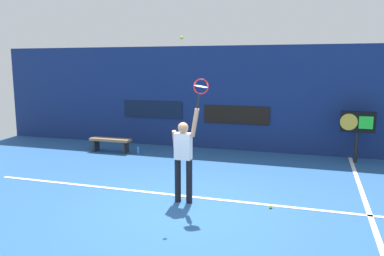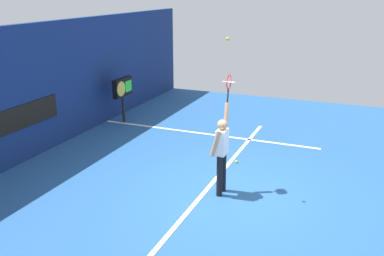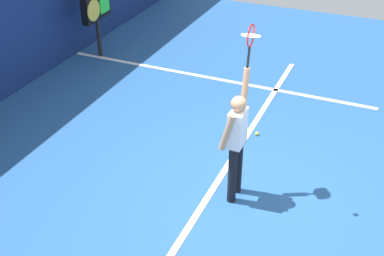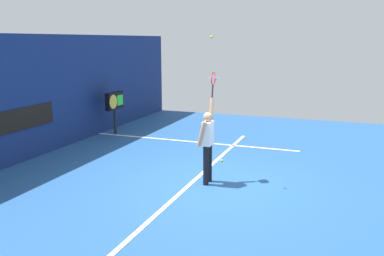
% 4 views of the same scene
% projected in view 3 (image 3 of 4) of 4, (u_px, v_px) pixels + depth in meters
% --- Properties ---
extents(ground_plane, '(18.00, 18.00, 0.00)m').
position_uv_depth(ground_plane, '(249.00, 197.00, 7.63)').
color(ground_plane, '#23518C').
extents(court_baseline, '(10.00, 0.10, 0.01)m').
position_uv_depth(court_baseline, '(214.00, 188.00, 7.82)').
color(court_baseline, white).
rests_on(court_baseline, ground_plane).
extents(court_sideline, '(0.10, 7.00, 0.01)m').
position_uv_depth(court_sideline, '(212.00, 78.00, 11.11)').
color(court_sideline, white).
rests_on(court_sideline, ground_plane).
extents(tennis_player, '(0.59, 0.31, 1.99)m').
position_uv_depth(tennis_player, '(237.00, 139.00, 7.14)').
color(tennis_player, black).
rests_on(tennis_player, ground_plane).
extents(tennis_racket, '(0.36, 0.27, 0.62)m').
position_uv_depth(tennis_racket, '(251.00, 38.00, 6.71)').
color(tennis_racket, black).
extents(scoreboard_clock, '(0.96, 0.20, 1.51)m').
position_uv_depth(scoreboard_clock, '(96.00, 9.00, 11.56)').
color(scoreboard_clock, black).
rests_on(scoreboard_clock, ground_plane).
extents(spare_ball, '(0.07, 0.07, 0.07)m').
position_uv_depth(spare_ball, '(257.00, 134.00, 9.11)').
color(spare_ball, '#CCE033').
rests_on(spare_ball, ground_plane).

